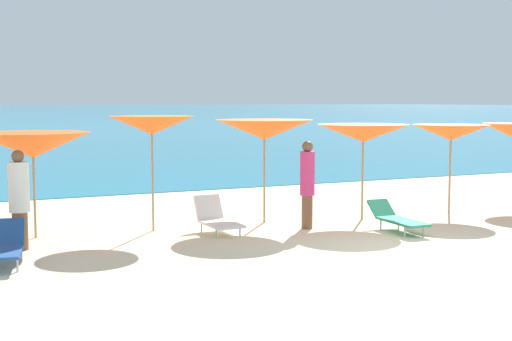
% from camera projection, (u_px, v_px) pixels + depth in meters
% --- Properties ---
extents(ground_plane, '(50.00, 100.00, 0.30)m').
position_uv_depth(ground_plane, '(210.00, 195.00, 21.36)').
color(ground_plane, beige).
extents(umbrella_2, '(2.24, 2.24, 2.09)m').
position_uv_depth(umbrella_2, '(33.00, 145.00, 13.75)').
color(umbrella_2, '#9E7F59').
rests_on(umbrella_2, ground_plane).
extents(umbrella_3, '(1.88, 1.88, 2.39)m').
position_uv_depth(umbrella_3, '(152.00, 126.00, 14.46)').
color(umbrella_3, '#9E7F59').
rests_on(umbrella_3, ground_plane).
extents(umbrella_4, '(2.31, 2.31, 2.29)m').
position_uv_depth(umbrella_4, '(264.00, 130.00, 15.49)').
color(umbrella_4, '#9E7F59').
rests_on(umbrella_4, ground_plane).
extents(umbrella_5, '(2.18, 2.18, 2.17)m').
position_uv_depth(umbrella_5, '(363.00, 133.00, 15.92)').
color(umbrella_5, '#9E7F59').
rests_on(umbrella_5, ground_plane).
extents(umbrella_6, '(1.87, 1.87, 2.13)m').
position_uv_depth(umbrella_6, '(451.00, 133.00, 16.90)').
color(umbrella_6, '#9E7F59').
rests_on(umbrella_6, ground_plane).
extents(lounge_chair_0, '(0.59, 1.67, 0.57)m').
position_uv_depth(lounge_chair_0, '(397.00, 218.00, 14.59)').
color(lounge_chair_0, '#268C66').
rests_on(lounge_chair_0, ground_plane).
extents(lounge_chair_4, '(0.86, 1.62, 0.66)m').
position_uv_depth(lounge_chair_4, '(4.00, 246.00, 11.62)').
color(lounge_chair_4, '#1E478C').
rests_on(lounge_chair_4, ground_plane).
extents(lounge_chair_6, '(0.64, 1.38, 0.72)m').
position_uv_depth(lounge_chair_6, '(217.00, 219.00, 14.45)').
color(lounge_chair_6, white).
rests_on(lounge_chair_6, ground_plane).
extents(beachgoer_0, '(0.31, 0.31, 1.86)m').
position_uv_depth(beachgoer_0, '(307.00, 182.00, 14.84)').
color(beachgoer_0, brown).
rests_on(beachgoer_0, ground_plane).
extents(beachgoer_1, '(0.37, 0.37, 1.82)m').
position_uv_depth(beachgoer_1, '(19.00, 198.00, 12.71)').
color(beachgoer_1, brown).
rests_on(beachgoer_1, ground_plane).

